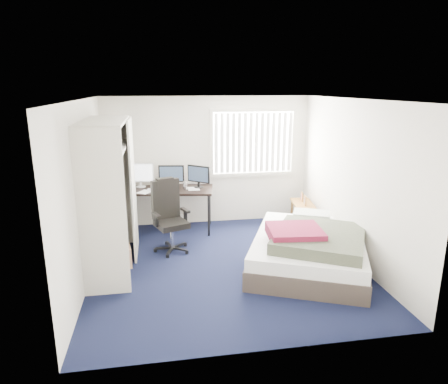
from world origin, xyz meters
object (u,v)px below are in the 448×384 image
(desk, at_px, (168,187))
(office_chair, at_px, (170,223))
(bed, at_px, (309,248))
(nightstand, at_px, (303,206))

(desk, relative_size, office_chair, 1.45)
(office_chair, distance_m, bed, 2.31)
(office_chair, distance_m, nightstand, 2.65)
(desk, relative_size, nightstand, 2.25)
(bed, bearing_deg, desk, 135.74)
(office_chair, height_order, nightstand, office_chair)
(desk, height_order, nightstand, desk)
(nightstand, bearing_deg, office_chair, -166.18)
(desk, distance_m, office_chair, 1.05)
(bed, bearing_deg, nightstand, 73.01)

